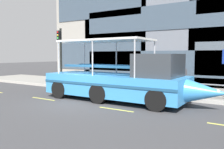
{
  "coord_description": "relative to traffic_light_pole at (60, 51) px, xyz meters",
  "views": [
    {
      "loc": [
        7.96,
        -9.54,
        2.45
      ],
      "look_at": [
        0.39,
        2.22,
        1.3
      ],
      "focal_mm": 38.08,
      "sensor_mm": 36.0,
      "label": 1
    }
  ],
  "objects": [
    {
      "name": "curb_edge",
      "position": [
        5.43,
        -0.72,
        -2.7
      ],
      "size": [
        32.0,
        0.18,
        0.18
      ],
      "primitive_type": "cube",
      "color": "#B2ADA3",
      "rests_on": "ground_plane"
    },
    {
      "name": "ground_plane",
      "position": [
        5.43,
        -3.83,
        -2.79
      ],
      "size": [
        120.0,
        120.0,
        0.0
      ],
      "primitive_type": "plane",
      "color": "#3D3D3F"
    },
    {
      "name": "duck_tour_boat",
      "position": [
        7.14,
        -2.57,
        -1.71
      ],
      "size": [
        9.74,
        2.7,
        3.29
      ],
      "color": "#388CD1",
      "rests_on": "ground_plane"
    },
    {
      "name": "curb_guardrail",
      "position": [
        6.14,
        -0.38,
        -2.09
      ],
      "size": [
        11.7,
        0.09,
        0.78
      ],
      "color": "gray",
      "rests_on": "sidewalk"
    },
    {
      "name": "pedestrian_mid_left",
      "position": [
        7.39,
        1.12,
        -1.64
      ],
      "size": [
        0.33,
        0.38,
        1.61
      ],
      "color": "#47423D",
      "rests_on": "sidewalk"
    },
    {
      "name": "pedestrian_near_bow",
      "position": [
        9.39,
        0.5,
        -1.55
      ],
      "size": [
        0.44,
        0.34,
        1.75
      ],
      "color": "#47423D",
      "rests_on": "sidewalk"
    },
    {
      "name": "lane_centreline",
      "position": [
        5.43,
        -4.42,
        -2.79
      ],
      "size": [
        25.8,
        0.12,
        0.01
      ],
      "color": "#DBD64C",
      "rests_on": "ground_plane"
    },
    {
      "name": "traffic_light_pole",
      "position": [
        0.0,
        0.0,
        0.0
      ],
      "size": [
        0.24,
        0.46,
        4.33
      ],
      "color": "black",
      "rests_on": "sidewalk"
    },
    {
      "name": "sidewalk",
      "position": [
        5.43,
        1.77,
        -2.7
      ],
      "size": [
        32.0,
        4.8,
        0.18
      ],
      "primitive_type": "cube",
      "color": "gray",
      "rests_on": "ground_plane"
    }
  ]
}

